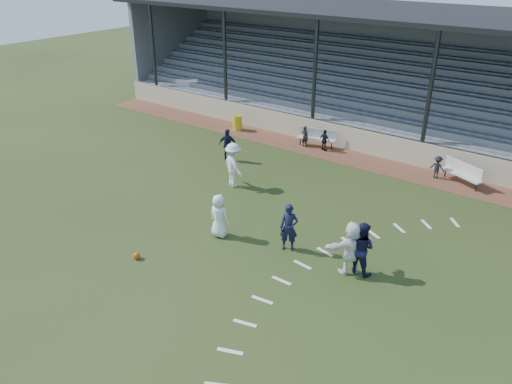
# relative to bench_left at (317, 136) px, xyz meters

# --- Properties ---
(ground) EXTENTS (90.00, 90.00, 0.00)m
(ground) POSITION_rel_bench_left_xyz_m (2.23, -10.91, -0.58)
(ground) COLOR #2B3B18
(ground) RESTS_ON ground
(cinder_track) EXTENTS (34.00, 2.00, 0.02)m
(cinder_track) POSITION_rel_bench_left_xyz_m (2.23, -0.41, -0.57)
(cinder_track) COLOR brown
(cinder_track) RESTS_ON ground
(retaining_wall) EXTENTS (34.00, 0.18, 1.20)m
(retaining_wall) POSITION_rel_bench_left_xyz_m (2.23, 0.64, 0.02)
(retaining_wall) COLOR beige
(retaining_wall) RESTS_ON ground
(bench_left) EXTENTS (2.04, 0.96, 0.95)m
(bench_left) POSITION_rel_bench_left_xyz_m (0.00, 0.00, 0.00)
(bench_left) COLOR beige
(bench_left) RESTS_ON cinder_track
(bench_right) EXTENTS (1.98, 1.27, 0.95)m
(bench_right) POSITION_rel_bench_left_xyz_m (7.45, -0.16, 0.00)
(bench_right) COLOR beige
(bench_right) RESTS_ON cinder_track
(trash_bin) EXTENTS (0.53, 0.53, 0.85)m
(trash_bin) POSITION_rel_bench_left_xyz_m (-5.01, -0.41, -0.14)
(trash_bin) COLOR gold
(trash_bin) RESTS_ON cinder_track
(football) EXTENTS (0.24, 0.24, 0.24)m
(football) POSITION_rel_bench_left_xyz_m (0.46, -12.79, -0.46)
(football) COLOR #DF460D
(football) RESTS_ON ground
(player_white_lead) EXTENTS (0.83, 0.57, 1.63)m
(player_white_lead) POSITION_rel_bench_left_xyz_m (1.73, -9.97, 0.23)
(player_white_lead) COLOR white
(player_white_lead) RESTS_ON ground
(player_navy_lead) EXTENTS (0.74, 0.65, 1.71)m
(player_navy_lead) POSITION_rel_bench_left_xyz_m (4.23, -9.24, 0.27)
(player_navy_lead) COLOR #121533
(player_navy_lead) RESTS_ON ground
(player_navy_mid) EXTENTS (0.92, 0.74, 1.80)m
(player_navy_mid) POSITION_rel_bench_left_xyz_m (6.81, -9.01, 0.31)
(player_navy_mid) COLOR #121533
(player_navy_mid) RESTS_ON ground
(player_white_wing) EXTENTS (1.46, 1.17, 1.97)m
(player_white_wing) POSITION_rel_bench_left_xyz_m (-0.52, -6.34, 0.40)
(player_white_wing) COLOR white
(player_white_wing) RESTS_ON ground
(player_navy_wing) EXTENTS (1.01, 0.74, 1.59)m
(player_navy_wing) POSITION_rel_bench_left_xyz_m (-2.58, -4.21, 0.21)
(player_navy_wing) COLOR #121533
(player_navy_wing) RESTS_ON ground
(player_white_back) EXTENTS (1.46, 1.64, 1.81)m
(player_white_back) POSITION_rel_bench_left_xyz_m (6.56, -9.20, 0.32)
(player_white_back) COLOR white
(player_white_back) RESTS_ON ground
(sub_left_near) EXTENTS (0.43, 0.31, 1.12)m
(sub_left_near) POSITION_rel_bench_left_xyz_m (-0.51, -0.42, -0.00)
(sub_left_near) COLOR black
(sub_left_near) RESTS_ON cinder_track
(sub_left_far) EXTENTS (0.69, 0.40, 1.11)m
(sub_left_far) POSITION_rel_bench_left_xyz_m (0.61, -0.32, -0.01)
(sub_left_far) COLOR black
(sub_left_far) RESTS_ON cinder_track
(sub_right) EXTENTS (0.71, 0.44, 1.05)m
(sub_right) POSITION_rel_bench_left_xyz_m (6.38, -0.27, -0.04)
(sub_right) COLOR black
(sub_right) RESTS_ON cinder_track
(grandstand) EXTENTS (34.60, 9.00, 6.61)m
(grandstand) POSITION_rel_bench_left_xyz_m (2.23, 5.35, 1.62)
(grandstand) COLOR gray
(grandstand) RESTS_ON ground
(penalty_arc) EXTENTS (3.89, 14.63, 0.01)m
(penalty_arc) POSITION_rel_bench_left_xyz_m (6.35, -10.91, -0.58)
(penalty_arc) COLOR white
(penalty_arc) RESTS_ON ground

